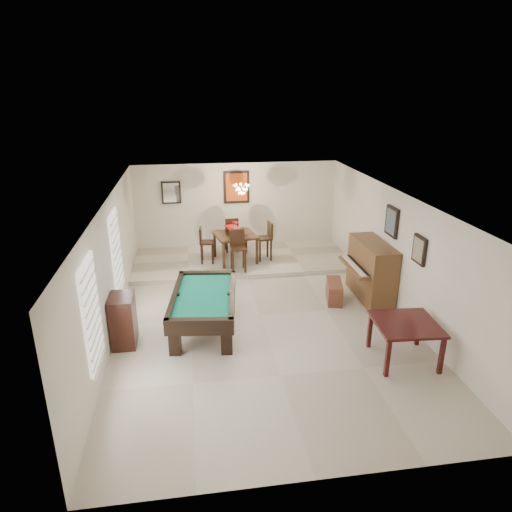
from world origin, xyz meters
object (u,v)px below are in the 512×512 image
object	(u,v)px
square_table	(404,341)
dining_table	(235,245)
pool_table	(204,312)
flower_vase	(235,225)
upright_piano	(365,271)
dining_chair_south	(238,251)
dining_chair_east	(264,241)
chandelier	(241,186)
dining_chair_north	(231,234)
dining_chair_west	(207,245)
apothecary_chest	(123,320)
piano_bench	(334,291)

from	to	relation	value
square_table	dining_table	bearing A→B (deg)	115.59
pool_table	flower_vase	xyz separation A→B (m)	(1.01, 3.53, 0.76)
upright_piano	pool_table	bearing A→B (deg)	-166.03
pool_table	dining_chair_south	bearing A→B (deg)	76.76
square_table	dining_chair_east	distance (m)	5.43
chandelier	dining_chair_north	bearing A→B (deg)	109.05
dining_chair_south	dining_chair_west	xyz separation A→B (m)	(-0.77, 0.74, -0.04)
square_table	dining_chair_east	bearing A→B (deg)	108.21
flower_vase	dining_chair_south	bearing A→B (deg)	-90.51
apothecary_chest	dining_chair_south	distance (m)	4.02
dining_table	dining_chair_south	bearing A→B (deg)	-90.51
apothecary_chest	square_table	bearing A→B (deg)	-14.65
apothecary_chest	dining_chair_south	world-z (taller)	dining_chair_south
piano_bench	dining_chair_west	distance (m)	3.83
piano_bench	apothecary_chest	bearing A→B (deg)	-164.88
pool_table	piano_bench	distance (m)	3.15
square_table	dining_chair_south	bearing A→B (deg)	119.41
dining_chair_south	dining_table	bearing A→B (deg)	87.60
chandelier	dining_chair_east	bearing A→B (deg)	-13.04
pool_table	dining_chair_north	bearing A→B (deg)	84.15
dining_chair_north	dining_chair_west	size ratio (longest dim) A/B	1.04
square_table	flower_vase	world-z (taller)	flower_vase
dining_chair_east	square_table	bearing A→B (deg)	10.58
piano_bench	apothecary_chest	world-z (taller)	apothecary_chest
piano_bench	dining_chair_west	world-z (taller)	dining_chair_west
pool_table	flower_vase	size ratio (longest dim) A/B	8.60
piano_bench	dining_chair_south	size ratio (longest dim) A/B	0.76
apothecary_chest	chandelier	distance (m)	5.12
dining_chair_south	upright_piano	bearing A→B (deg)	-35.72
dining_chair_east	upright_piano	bearing A→B (deg)	29.43
square_table	dining_chair_east	size ratio (longest dim) A/B	1.02
dining_chair_west	apothecary_chest	bearing A→B (deg)	160.35
upright_piano	dining_chair_west	world-z (taller)	upright_piano
dining_chair_north	pool_table	bearing A→B (deg)	72.11
piano_bench	dining_chair_east	xyz separation A→B (m)	(-1.22, 2.60, 0.43)
dining_chair_south	chandelier	world-z (taller)	chandelier
flower_vase	dining_chair_west	size ratio (longest dim) A/B	0.27
dining_chair_west	chandelier	bearing A→B (deg)	-77.09
apothecary_chest	flower_vase	bearing A→B (deg)	56.52
piano_bench	dining_chair_west	xyz separation A→B (m)	(-2.79, 2.60, 0.39)
pool_table	chandelier	xyz separation A→B (m)	(1.21, 3.63, 1.82)
dining_chair_west	dining_chair_east	xyz separation A→B (m)	(1.57, -0.00, 0.04)
dining_chair_south	dining_chair_west	world-z (taller)	dining_chair_south
pool_table	square_table	xyz separation A→B (m)	(3.50, -1.66, -0.01)
dining_chair_north	chandelier	distance (m)	1.73
square_table	upright_piano	size ratio (longest dim) A/B	0.67
pool_table	dining_table	distance (m)	3.67
dining_table	dining_chair_north	xyz separation A→B (m)	(-0.04, 0.80, 0.07)
upright_piano	dining_chair_north	size ratio (longest dim) A/B	1.58
dining_table	dining_chair_north	distance (m)	0.80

